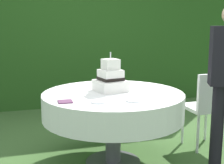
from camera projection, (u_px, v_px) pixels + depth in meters
ground_plane at (113, 162)px, 3.28m from camera, size 20.00×20.00×0.00m
foliage_hedge at (70, 26)px, 5.47m from camera, size 5.87×0.50×2.75m
cake_table at (113, 105)px, 3.17m from camera, size 1.41×1.41×0.74m
wedding_cake at (111, 79)px, 3.21m from camera, size 0.34×0.34×0.40m
serving_plate_near at (133, 101)px, 2.80m from camera, size 0.14×0.14×0.01m
serving_plate_far at (99, 102)px, 2.75m from camera, size 0.14×0.14×0.01m
serving_plate_left at (99, 83)px, 3.63m from camera, size 0.12×0.12×0.01m
napkin_stack at (65, 102)px, 2.77m from camera, size 0.13×0.13×0.01m
garden_chair at (208, 103)px, 3.55m from camera, size 0.41×0.41×0.89m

